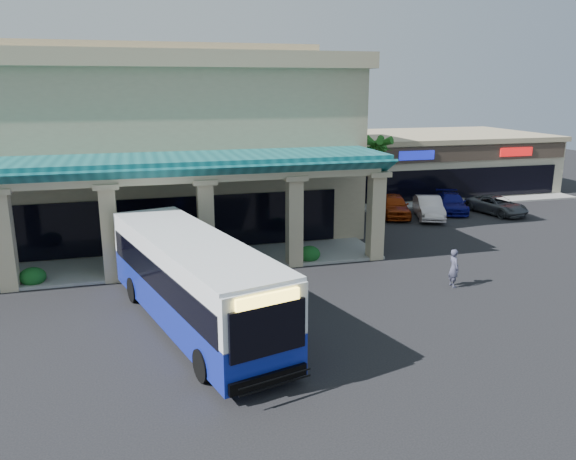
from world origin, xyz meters
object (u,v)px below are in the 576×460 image
object	(u,v)px
transit_bus	(193,283)
car_red	(451,203)
pedestrian	(454,268)
car_gray	(497,205)
car_silver	(394,205)
car_white	(429,208)

from	to	relation	value
transit_bus	car_red	bearing A→B (deg)	21.57
pedestrian	transit_bus	bearing A→B (deg)	98.02
transit_bus	car_gray	distance (m)	27.16
transit_bus	car_silver	size ratio (longest dim) A/B	2.71
car_silver	car_gray	distance (m)	7.67
car_red	car_gray	distance (m)	3.17
car_white	transit_bus	bearing A→B (deg)	-122.51
pedestrian	car_red	distance (m)	16.48
car_white	car_gray	world-z (taller)	car_white
car_silver	car_gray	size ratio (longest dim) A/B	0.99
pedestrian	car_silver	bearing A→B (deg)	-12.55
car_white	car_gray	size ratio (longest dim) A/B	0.99
car_silver	transit_bus	bearing A→B (deg)	-120.78
transit_bus	car_silver	world-z (taller)	transit_bus
car_gray	transit_bus	bearing A→B (deg)	-162.68
car_silver	car_white	distance (m)	2.41
car_white	pedestrian	bearing A→B (deg)	-94.90
pedestrian	car_red	xyz separation A→B (m)	(8.45, 14.15, -0.23)
car_red	car_gray	xyz separation A→B (m)	(2.79, -1.49, -0.02)
car_silver	car_red	bearing A→B (deg)	18.51
car_white	car_red	distance (m)	3.04
car_silver	car_red	size ratio (longest dim) A/B	1.00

